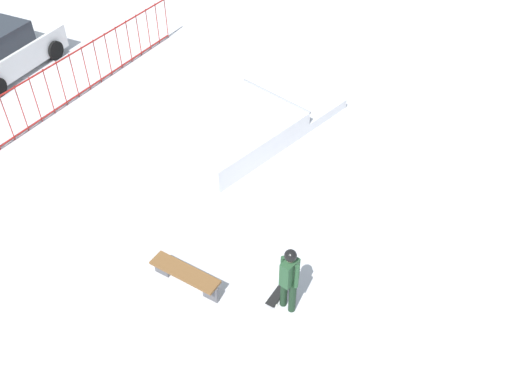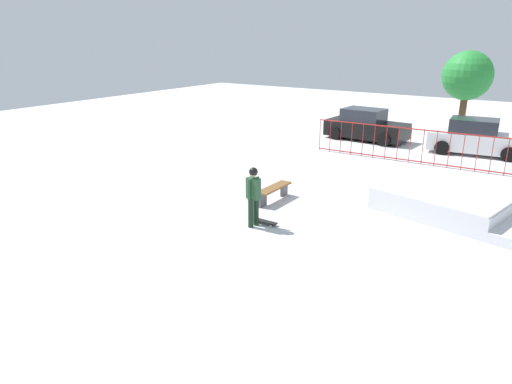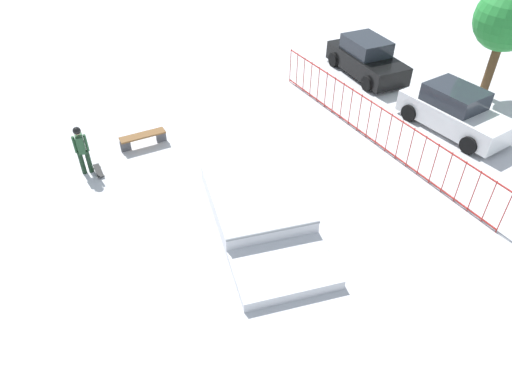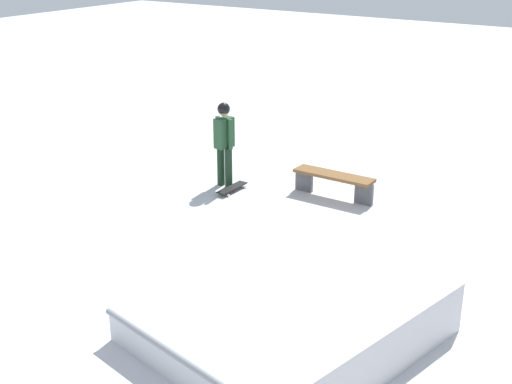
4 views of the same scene
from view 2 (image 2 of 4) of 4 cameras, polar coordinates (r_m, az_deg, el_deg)
ground_plane at (r=14.76m, az=16.05°, el=-2.45°), size 60.00×60.00×0.00m
skate_ramp at (r=14.99m, az=23.62°, el=-1.71°), size 5.82×3.67×0.74m
skater at (r=12.86m, az=-0.32°, el=-0.05°), size 0.41×0.44×1.73m
skateboard at (r=13.33m, az=1.06°, el=-3.63°), size 0.80×0.27×0.09m
perimeter_fence at (r=20.43m, az=21.92°, el=4.95°), size 10.97×0.30×1.50m
park_bench at (r=15.09m, az=2.20°, el=0.19°), size 0.41×1.66×0.48m
parked_car_black at (r=24.79m, az=13.31°, el=7.90°), size 4.20×2.13×1.60m
parked_car_white at (r=23.40m, az=25.39°, el=5.99°), size 4.25×2.25×1.60m
distant_tree at (r=26.39m, az=24.52°, el=12.79°), size 2.47×2.47×4.46m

